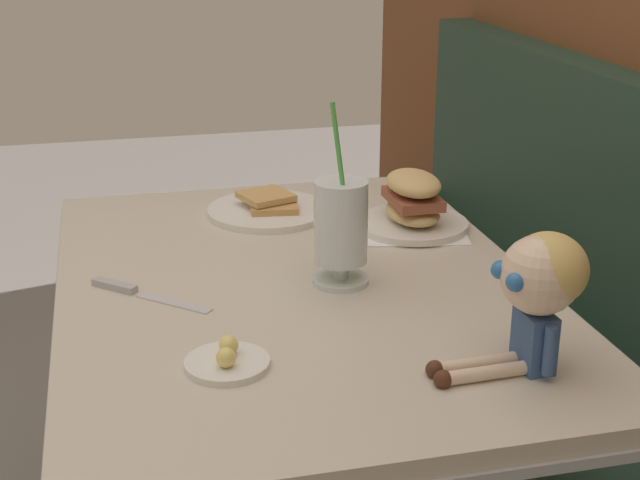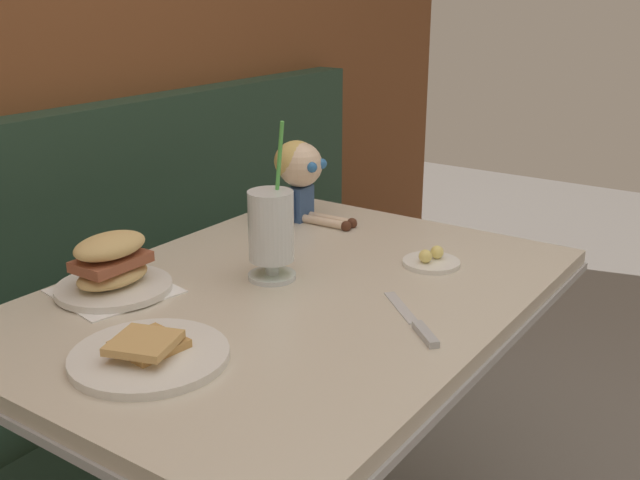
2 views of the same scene
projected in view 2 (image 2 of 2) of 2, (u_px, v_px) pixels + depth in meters
name	position (u px, v px, depth m)	size (l,w,h in m)	color
booth_bench	(97.00, 385.00, 1.91)	(2.60, 0.48, 1.00)	#233D2D
diner_table	(293.00, 380.00, 1.50)	(1.11, 0.81, 0.74)	beige
toast_plate	(149.00, 353.00, 1.17)	(0.25, 0.25, 0.04)	white
milkshake_glass	(271.00, 231.00, 1.46)	(0.10, 0.10, 0.32)	silver
sandwich_plate	(112.00, 269.00, 1.41)	(0.23, 0.23, 0.12)	white
butter_saucer	(431.00, 261.00, 1.56)	(0.12, 0.12, 0.04)	white
butter_knife	(418.00, 326.00, 1.28)	(0.17, 0.19, 0.01)	silver
seated_doll	(300.00, 169.00, 1.82)	(0.12, 0.22, 0.20)	#385689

